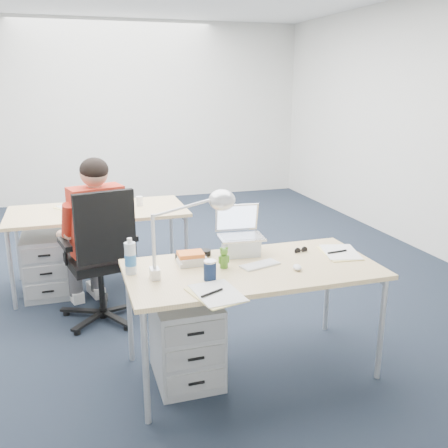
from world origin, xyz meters
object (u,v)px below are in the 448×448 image
object	(u,v)px
desk_near	(252,274)
dark_laptop	(105,205)
bear_figurine	(224,257)
far_cup	(139,201)
desk_far	(98,215)
can_koozie	(210,270)
sunglasses	(301,250)
desk_lamp	(180,233)
book_stack	(191,258)
office_chair	(102,283)
computer_mouse	(297,267)
seated_person	(93,236)
silver_laptop	(241,231)
cordless_phone	(129,258)
headphones	(193,254)
wireless_keyboard	(260,265)
water_bottle	(130,256)
drawer_pedestal_near	(186,339)
drawer_pedestal_far	(47,265)

from	to	relation	value
desk_near	dark_laptop	world-z (taller)	dark_laptop
bear_figurine	far_cup	distance (m)	1.83
desk_far	can_koozie	xyz separation A→B (m)	(0.53, -1.94, 0.11)
sunglasses	desk_lamp	world-z (taller)	desk_lamp
desk_far	book_stack	world-z (taller)	book_stack
office_chair	bear_figurine	xyz separation A→B (m)	(0.71, -1.00, 0.49)
bear_figurine	book_stack	bearing A→B (deg)	128.61
computer_mouse	seated_person	bearing A→B (deg)	148.49
seated_person	silver_laptop	size ratio (longest dim) A/B	4.07
seated_person	dark_laptop	distance (m)	0.36
can_koozie	cordless_phone	world-z (taller)	cordless_phone
far_cup	seated_person	bearing A→B (deg)	-126.97
headphones	book_stack	xyz separation A→B (m)	(-0.04, -0.13, 0.02)
silver_laptop	bear_figurine	xyz separation A→B (m)	(-0.19, -0.22, -0.09)
headphones	can_koozie	distance (m)	0.42
desk_far	desk_lamp	size ratio (longest dim) A/B	2.97
wireless_keyboard	book_stack	distance (m)	0.44
can_koozie	water_bottle	world-z (taller)	water_bottle
desk_far	drawer_pedestal_near	distance (m)	1.87
headphones	cordless_phone	world-z (taller)	cordless_phone
seated_person	book_stack	bearing A→B (deg)	-77.55
office_chair	bear_figurine	world-z (taller)	office_chair
office_chair	drawer_pedestal_near	bearing A→B (deg)	-78.03
desk_far	office_chair	distance (m)	0.85
headphones	book_stack	size ratio (longest dim) A/B	1.43
seated_person	desk_lamp	xyz separation A→B (m)	(0.46, -1.23, 0.34)
drawer_pedestal_near	can_koozie	xyz separation A→B (m)	(0.12, -0.15, 0.52)
desk_near	computer_mouse	world-z (taller)	computer_mouse
headphones	can_koozie	world-z (taller)	can_koozie
wireless_keyboard	bear_figurine	xyz separation A→B (m)	(-0.23, 0.04, 0.06)
office_chair	wireless_keyboard	world-z (taller)	office_chair
desk_near	computer_mouse	distance (m)	0.29
computer_mouse	cordless_phone	size ratio (longest dim) A/B	0.60
silver_laptop	dark_laptop	size ratio (longest dim) A/B	1.04
seated_person	desk_lamp	distance (m)	1.36
bear_figurine	desk_near	bearing A→B (deg)	-30.07
office_chair	can_koozie	distance (m)	1.39
desk_near	cordless_phone	world-z (taller)	cordless_phone
cordless_phone	computer_mouse	bearing A→B (deg)	4.14
water_bottle	silver_laptop	bearing A→B (deg)	10.94
drawer_pedestal_near	silver_laptop	bearing A→B (deg)	27.65
cordless_phone	dark_laptop	size ratio (longest dim) A/B	0.46
dark_laptop	book_stack	bearing A→B (deg)	-66.84
silver_laptop	computer_mouse	distance (m)	0.48
desk_lamp	dark_laptop	xyz separation A→B (m)	(-0.33, 1.51, -0.16)
can_koozie	bear_figurine	xyz separation A→B (m)	(0.14, 0.17, 0.01)
desk_far	water_bottle	world-z (taller)	water_bottle
drawer_pedestal_far	far_cup	size ratio (longest dim) A/B	6.02
desk_far	drawer_pedestal_near	xyz separation A→B (m)	(0.41, -1.78, -0.41)
dark_laptop	desk_far	bearing A→B (deg)	103.94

